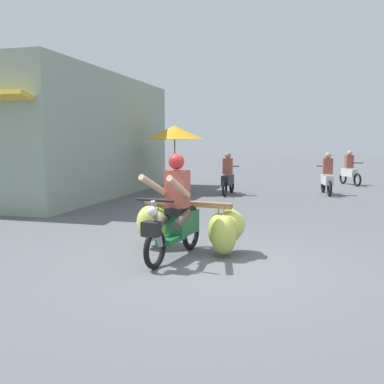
% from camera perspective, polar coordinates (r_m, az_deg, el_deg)
% --- Properties ---
extents(ground_plane, '(120.00, 120.00, 0.00)m').
position_cam_1_polar(ground_plane, '(6.36, 2.22, -9.48)').
color(ground_plane, '#56595E').
extents(motorbike_main_loaded, '(1.82, 1.91, 1.58)m').
position_cam_1_polar(motorbike_main_loaded, '(6.95, -0.90, -3.91)').
color(motorbike_main_loaded, black).
rests_on(motorbike_main_loaded, ground).
extents(motorbike_distant_ahead_left, '(0.53, 1.61, 1.40)m').
position_cam_1_polar(motorbike_distant_ahead_left, '(15.13, 17.16, 1.79)').
color(motorbike_distant_ahead_left, black).
rests_on(motorbike_distant_ahead_left, ground).
extents(motorbike_distant_ahead_right, '(0.83, 1.50, 1.40)m').
position_cam_1_polar(motorbike_distant_ahead_right, '(18.87, 19.80, 2.59)').
color(motorbike_distant_ahead_right, black).
rests_on(motorbike_distant_ahead_right, ground).
extents(motorbike_distant_far_ahead, '(0.50, 1.62, 1.40)m').
position_cam_1_polar(motorbike_distant_far_ahead, '(14.47, 4.69, 1.86)').
color(motorbike_distant_far_ahead, black).
rests_on(motorbike_distant_far_ahead, ground).
extents(shopfront_building, '(3.72, 8.95, 3.85)m').
position_cam_1_polar(shopfront_building, '(15.08, -15.63, 7.00)').
color(shopfront_building, gray).
rests_on(shopfront_building, ground).
extents(market_umbrella_near_shop, '(2.02, 2.02, 2.30)m').
position_cam_1_polar(market_umbrella_near_shop, '(15.20, -2.27, 7.74)').
color(market_umbrella_near_shop, '#99999E').
rests_on(market_umbrella_near_shop, ground).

